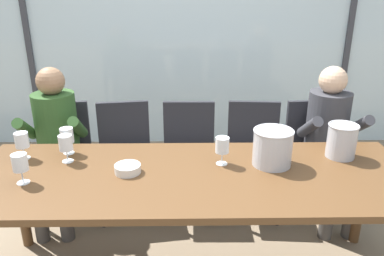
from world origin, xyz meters
The scene contains 21 objects.
ground centered at (0.00, 1.00, 0.00)m, with size 14.00×14.00×0.00m, color #847056.
window_glass_panel centered at (0.00, 2.28, 1.30)m, with size 7.80×0.03×2.60m, color silver.
window_mullion_left centered at (-1.76, 2.26, 1.30)m, with size 0.06×0.06×2.60m, color #38383D.
window_mullion_right centered at (1.76, 2.26, 1.30)m, with size 0.06×0.06×2.60m, color #38383D.
hillside_vineyard centered at (0.00, 5.81, 1.02)m, with size 13.80×2.40×2.05m, color #568942.
dining_table centered at (0.00, 0.00, 0.69)m, with size 2.60×0.90×0.76m.
chair_near_curtain centered at (-1.04, 0.86, 0.53)m, with size 0.48×0.48×0.90m.
chair_left_of_center centered at (-0.54, 0.86, 0.53)m, with size 0.50×0.50×0.90m.
chair_center centered at (-0.02, 0.86, 0.53)m, with size 0.45×0.45×0.90m.
chair_right_of_center centered at (0.51, 0.86, 0.53)m, with size 0.47×0.47×0.90m.
chair_near_window_right centered at (1.01, 0.87, 0.53)m, with size 0.47×0.47×0.90m.
person_olive_shirt centered at (-1.04, 0.72, 0.70)m, with size 0.48×0.63×1.22m.
person_charcoal_jacket centered at (1.07, 0.72, 0.70)m, with size 0.48×0.62×1.22m.
ice_bucket_primary centered at (0.94, 0.22, 0.87)m, with size 0.19×0.19×0.22m.
ice_bucket_secondary centered at (0.48, 0.12, 0.87)m, with size 0.24×0.24×0.23m.
tasting_bowl centered at (-0.38, 0.02, 0.78)m, with size 0.15×0.15×0.05m, color silver.
wine_glass_by_left_taster centered at (-0.77, 0.17, 0.87)m, with size 0.08×0.08×0.17m.
wine_glass_near_bucket centered at (-1.06, 0.22, 0.87)m, with size 0.08×0.08×0.17m.
wine_glass_center_pour centered at (-0.94, -0.09, 0.88)m, with size 0.08×0.08×0.17m.
wine_glass_by_right_taster centered at (-0.80, 0.30, 0.87)m, with size 0.08×0.08×0.17m.
wine_glass_spare_empty centered at (0.18, 0.12, 0.87)m, with size 0.08×0.08×0.17m.
Camera 1 is at (-0.04, -1.96, 1.79)m, focal length 35.41 mm.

